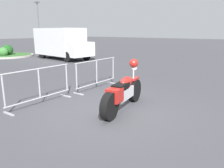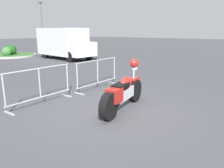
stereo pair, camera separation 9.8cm
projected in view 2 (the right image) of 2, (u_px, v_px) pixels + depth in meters
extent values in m
plane|color=#424247|center=(107.00, 111.00, 5.86)|extent=(120.00, 120.00, 0.00)
cylinder|color=black|center=(135.00, 90.00, 6.60)|extent=(0.70, 0.33, 0.67)
cylinder|color=black|center=(109.00, 106.00, 5.19)|extent=(0.70, 0.33, 0.67)
cube|color=silver|center=(123.00, 94.00, 5.87)|extent=(0.92, 0.44, 0.30)
ellipsoid|color=#B21E19|center=(126.00, 82.00, 5.97)|extent=(0.64, 0.40, 0.27)
cube|color=black|center=(120.00, 86.00, 5.65)|extent=(0.60, 0.41, 0.13)
cube|color=#B21E19|center=(114.00, 95.00, 5.38)|extent=(0.44, 0.41, 0.34)
cube|color=#B21E19|center=(135.00, 79.00, 6.52)|extent=(0.44, 0.24, 0.06)
cylinder|color=silver|center=(134.00, 75.00, 6.39)|extent=(0.05, 0.05, 0.47)
sphere|color=silver|center=(134.00, 68.00, 6.39)|extent=(0.17, 0.17, 0.17)
sphere|color=#B21E19|center=(134.00, 63.00, 6.31)|extent=(0.25, 0.25, 0.25)
cylinder|color=#9EA0A5|center=(39.00, 69.00, 6.17)|extent=(2.20, 0.19, 0.04)
cylinder|color=#9EA0A5|center=(41.00, 97.00, 6.37)|extent=(2.20, 0.19, 0.04)
cylinder|color=#9EA0A5|center=(4.00, 91.00, 5.45)|extent=(0.05, 0.05, 0.85)
cylinder|color=#9EA0A5|center=(40.00, 83.00, 6.27)|extent=(0.05, 0.05, 0.85)
cylinder|color=#9EA0A5|center=(67.00, 77.00, 7.09)|extent=(0.05, 0.05, 0.85)
cube|color=#9EA0A5|center=(9.00, 113.00, 5.65)|extent=(0.09, 0.44, 0.03)
cube|color=#9EA0A5|center=(67.00, 96.00, 7.18)|extent=(0.09, 0.44, 0.03)
cylinder|color=#9EA0A5|center=(97.00, 60.00, 7.95)|extent=(2.20, 0.19, 0.04)
cylinder|color=#9EA0A5|center=(98.00, 83.00, 8.15)|extent=(2.20, 0.19, 0.04)
cylinder|color=#9EA0A5|center=(77.00, 76.00, 7.23)|extent=(0.05, 0.05, 0.85)
cylinder|color=#9EA0A5|center=(98.00, 72.00, 8.05)|extent=(0.05, 0.05, 0.85)
cylinder|color=#9EA0A5|center=(114.00, 68.00, 8.87)|extent=(0.05, 0.05, 0.85)
cube|color=#9EA0A5|center=(79.00, 94.00, 7.43)|extent=(0.09, 0.44, 0.03)
cube|color=#9EA0A5|center=(113.00, 83.00, 8.96)|extent=(0.09, 0.44, 0.03)
cube|color=silver|center=(62.00, 42.00, 16.84)|extent=(2.21, 4.20, 2.00)
cube|color=silver|center=(83.00, 49.00, 15.29)|extent=(1.94, 1.00, 1.00)
cylinder|color=black|center=(89.00, 55.00, 16.26)|extent=(0.28, 0.73, 0.72)
cylinder|color=black|center=(70.00, 57.00, 15.08)|extent=(0.28, 0.73, 0.72)
cylinder|color=black|center=(63.00, 52.00, 18.46)|extent=(0.28, 0.73, 0.72)
cylinder|color=black|center=(45.00, 54.00, 17.27)|extent=(0.28, 0.73, 0.72)
cylinder|color=#ADA89E|center=(11.00, 55.00, 18.67)|extent=(4.18, 4.18, 0.14)
cylinder|color=#38662D|center=(11.00, 54.00, 18.65)|extent=(3.85, 3.85, 0.02)
sphere|color=#1E511E|center=(11.00, 50.00, 18.53)|extent=(0.93, 0.93, 0.93)
sphere|color=#3D7A38|center=(7.00, 52.00, 17.89)|extent=(0.74, 0.74, 0.74)
cylinder|color=#595B60|center=(42.00, 26.00, 27.94)|extent=(0.12, 0.12, 5.50)
cube|color=#595B60|center=(40.00, 2.00, 27.27)|extent=(0.36, 0.70, 0.16)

